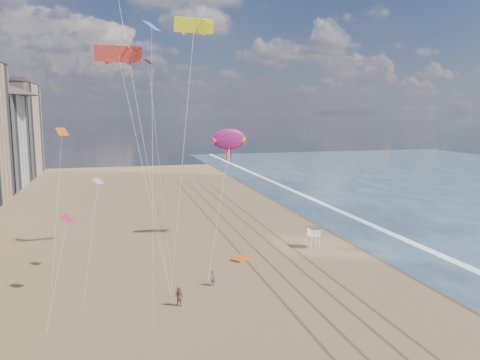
# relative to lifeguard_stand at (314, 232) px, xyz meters

# --- Properties ---
(ground) EXTENTS (260.00, 260.00, 0.00)m
(ground) POSITION_rel_lifeguard_stand_xyz_m (-8.97, -25.84, -2.23)
(ground) COLOR brown
(ground) RESTS_ON ground
(wet_sand) EXTENTS (260.00, 260.00, 0.00)m
(wet_sand) POSITION_rel_lifeguard_stand_xyz_m (10.03, 14.16, -2.23)
(wet_sand) COLOR #42301E
(wet_sand) RESTS_ON ground
(foam) EXTENTS (260.00, 260.00, 0.00)m
(foam) POSITION_rel_lifeguard_stand_xyz_m (14.23, 14.16, -2.22)
(foam) COLOR white
(foam) RESTS_ON ground
(tracks) EXTENTS (7.68, 120.00, 0.01)m
(tracks) POSITION_rel_lifeguard_stand_xyz_m (-6.42, 4.16, -2.22)
(tracks) COLOR brown
(tracks) RESTS_ON ground
(lifeguard_stand) EXTENTS (1.60, 1.60, 2.89)m
(lifeguard_stand) POSITION_rel_lifeguard_stand_xyz_m (0.00, 0.00, 0.00)
(lifeguard_stand) COLOR white
(lifeguard_stand) RESTS_ON ground
(grounded_kite) EXTENTS (2.77, 2.65, 0.27)m
(grounded_kite) POSITION_rel_lifeguard_stand_xyz_m (-10.71, -2.46, -2.09)
(grounded_kite) COLOR orange
(grounded_kite) RESTS_ON ground
(show_kite) EXTENTS (5.46, 8.57, 21.68)m
(show_kite) POSITION_rel_lifeguard_stand_xyz_m (-9.79, 7.51, 11.93)
(show_kite) COLOR #961766
(show_kite) RESTS_ON ground
(kite_flyer_a) EXTENTS (0.72, 0.70, 1.66)m
(kite_flyer_a) POSITION_rel_lifeguard_stand_xyz_m (-15.72, -10.10, -1.40)
(kite_flyer_a) COLOR #535A6B
(kite_flyer_a) RESTS_ON ground
(kite_flyer_b) EXTENTS (1.14, 1.11, 1.85)m
(kite_flyer_b) POSITION_rel_lifeguard_stand_xyz_m (-19.85, -14.50, -1.30)
(kite_flyer_b) COLOR brown
(kite_flyer_b) RESTS_ON ground
(small_kites) EXTENTS (12.01, 14.56, 19.21)m
(small_kites) POSITION_rel_lifeguard_stand_xyz_m (-25.83, -3.31, 15.88)
(small_kites) COLOR pink
(small_kites) RESTS_ON ground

